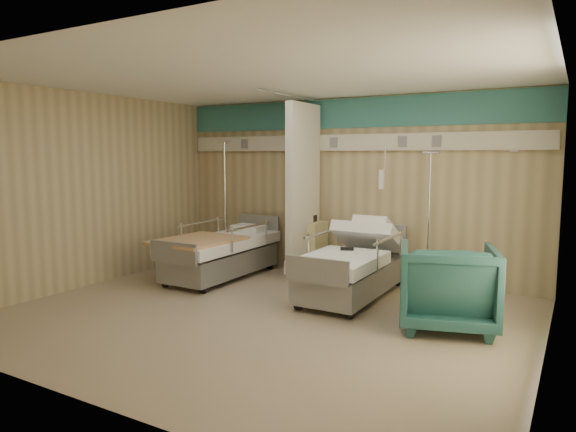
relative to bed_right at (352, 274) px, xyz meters
The scene contains 13 objects.
ground 1.47m from the bed_right, 114.78° to the right, with size 6.00×5.00×0.00m, color gray.
room_walls 1.97m from the bed_right, 121.10° to the right, with size 6.04×5.04×2.82m.
bed_right is the anchor object (origin of this frame).
bed_left 2.20m from the bed_right, behind, with size 1.00×2.16×0.63m, color white, non-canonical shape.
bedside_cabinet 1.46m from the bed_right, 141.95° to the left, with size 0.50×0.48×0.85m, color beige.
visitor_armchair 1.54m from the bed_right, 24.66° to the right, with size 1.00×1.03×0.94m, color #1E4D4A.
waffle_blanket 1.71m from the bed_right, 25.42° to the right, with size 0.57×0.51×0.06m, color white.
iv_stand_right 1.23m from the bed_right, 52.40° to the left, with size 0.35×0.35×1.96m.
iv_stand_left 2.79m from the bed_right, 164.14° to the left, with size 0.38×0.38×2.15m.
call_remote 0.34m from the bed_right, behind, with size 0.18×0.08×0.04m, color black.
tan_blanket 2.34m from the bed_right, 168.50° to the right, with size 0.99×1.25×0.04m, color tan.
toiletry_bag 1.59m from the bed_right, 140.21° to the left, with size 0.20×0.12×0.11m, color black.
white_cup 1.76m from the bed_right, 144.32° to the left, with size 0.09×0.09×0.13m, color white.
Camera 1 is at (3.22, -5.00, 1.90)m, focal length 32.00 mm.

